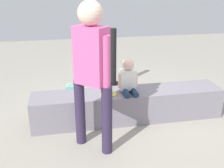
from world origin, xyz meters
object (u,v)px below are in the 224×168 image
(adult_standing, at_px, (92,65))
(party_cup_red, at_px, (61,94))
(cake_plate, at_px, (109,93))
(gift_bag, at_px, (73,92))
(water_bottle_near_gift, at_px, (69,104))
(handbag_black_leather, at_px, (102,93))
(child_seated, at_px, (128,78))

(adult_standing, relative_size, party_cup_red, 15.30)
(cake_plate, distance_m, gift_bag, 1.06)
(adult_standing, height_order, water_bottle_near_gift, adult_standing)
(cake_plate, height_order, handbag_black_leather, cake_plate)
(handbag_black_leather, bearing_deg, party_cup_red, 161.96)
(gift_bag, bearing_deg, party_cup_red, 149.00)
(handbag_black_leather, bearing_deg, child_seated, -72.49)
(gift_bag, xyz_separation_m, party_cup_red, (-0.20, 0.12, -0.07))
(water_bottle_near_gift, bearing_deg, gift_bag, 75.51)
(party_cup_red, distance_m, handbag_black_leather, 0.72)
(water_bottle_near_gift, bearing_deg, handbag_black_leather, 25.45)
(cake_plate, relative_size, handbag_black_leather, 0.66)
(handbag_black_leather, bearing_deg, adult_standing, -103.25)
(water_bottle_near_gift, bearing_deg, cake_plate, -44.93)
(water_bottle_near_gift, bearing_deg, child_seated, -32.07)
(cake_plate, bearing_deg, water_bottle_near_gift, 135.07)
(cake_plate, bearing_deg, gift_bag, 115.95)
(child_seated, relative_size, party_cup_red, 4.32)
(gift_bag, distance_m, water_bottle_near_gift, 0.38)
(adult_standing, distance_m, water_bottle_near_gift, 1.46)
(cake_plate, relative_size, water_bottle_near_gift, 1.09)
(party_cup_red, bearing_deg, gift_bag, -31.00)
(gift_bag, bearing_deg, water_bottle_near_gift, -104.49)
(adult_standing, distance_m, handbag_black_leather, 1.67)
(party_cup_red, bearing_deg, water_bottle_near_gift, -77.51)
(cake_plate, relative_size, gift_bag, 0.77)
(party_cup_red, relative_size, handbag_black_leather, 0.33)
(child_seated, height_order, handbag_black_leather, child_seated)
(cake_plate, height_order, water_bottle_near_gift, cake_plate)
(child_seated, xyz_separation_m, handbag_black_leather, (-0.25, 0.78, -0.52))
(water_bottle_near_gift, distance_m, handbag_black_leather, 0.63)
(adult_standing, height_order, cake_plate, adult_standing)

